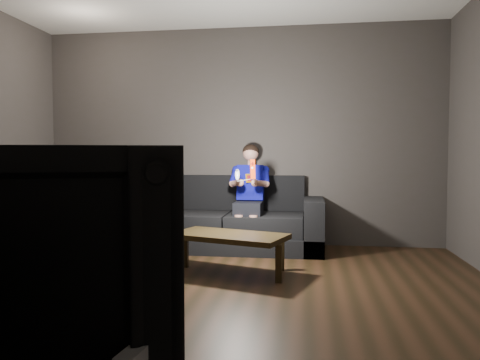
# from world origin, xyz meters

# --- Properties ---
(floor) EXTENTS (5.00, 5.00, 0.00)m
(floor) POSITION_xyz_m (0.00, 0.00, 0.00)
(floor) COLOR black
(floor) RESTS_ON ground
(back_wall) EXTENTS (5.00, 0.04, 2.70)m
(back_wall) POSITION_xyz_m (0.00, 2.50, 1.35)
(back_wall) COLOR #3F3C37
(back_wall) RESTS_ON ground
(sofa) EXTENTS (2.23, 0.96, 0.86)m
(sofa) POSITION_xyz_m (-0.07, 2.17, 0.28)
(sofa) COLOR black
(sofa) RESTS_ON floor
(child) EXTENTS (0.47, 0.57, 1.15)m
(child) POSITION_xyz_m (0.18, 2.11, 0.74)
(child) COLOR black
(child) RESTS_ON sofa
(wii_remote_red) EXTENTS (0.07, 0.09, 0.22)m
(wii_remote_red) POSITION_xyz_m (0.27, 1.66, 0.96)
(wii_remote_red) COLOR red
(wii_remote_red) RESTS_ON child
(nunchuk_white) EXTENTS (0.06, 0.09, 0.14)m
(nunchuk_white) POSITION_xyz_m (0.10, 1.67, 0.90)
(nunchuk_white) COLOR silver
(nunchuk_white) RESTS_ON child
(wii_remote_black) EXTENTS (0.05, 0.15, 0.03)m
(wii_remote_black) POSITION_xyz_m (-1.08, 2.09, 0.62)
(wii_remote_black) COLOR black
(wii_remote_black) RESTS_ON sofa
(coffee_table) EXTENTS (1.16, 0.82, 0.38)m
(coffee_table) POSITION_xyz_m (0.14, 0.93, 0.33)
(coffee_table) COLOR black
(coffee_table) RESTS_ON floor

